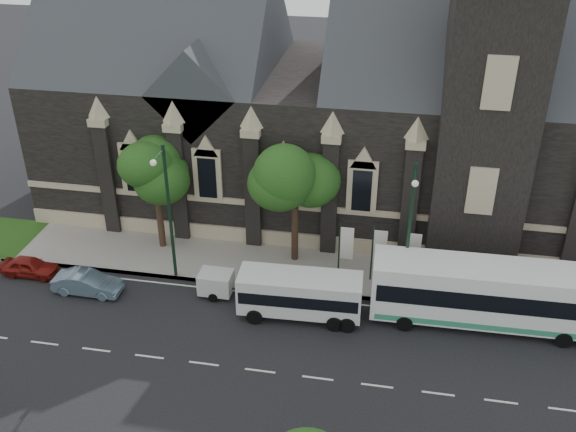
% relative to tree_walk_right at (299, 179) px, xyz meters
% --- Properties ---
extents(ground, '(160.00, 160.00, 0.00)m').
position_rel_tree_walk_right_xyz_m(ground, '(-3.21, -10.71, -5.82)').
color(ground, black).
rests_on(ground, ground).
extents(sidewalk, '(80.00, 5.00, 0.15)m').
position_rel_tree_walk_right_xyz_m(sidewalk, '(-3.21, -1.21, -5.74)').
color(sidewalk, gray).
rests_on(sidewalk, ground).
extents(museum, '(40.00, 17.70, 29.90)m').
position_rel_tree_walk_right_xyz_m(museum, '(1.90, 8.07, 2.35)').
color(museum, black).
rests_on(museum, ground).
extents(tree_walk_right, '(4.08, 4.08, 7.80)m').
position_rel_tree_walk_right_xyz_m(tree_walk_right, '(0.00, 0.00, 0.00)').
color(tree_walk_right, black).
rests_on(tree_walk_right, ground).
extents(tree_walk_left, '(3.91, 3.91, 7.64)m').
position_rel_tree_walk_right_xyz_m(tree_walk_left, '(-9.01, -0.01, -0.08)').
color(tree_walk_left, black).
rests_on(tree_walk_left, ground).
extents(street_lamp_near, '(0.36, 1.88, 9.00)m').
position_rel_tree_walk_right_xyz_m(street_lamp_near, '(6.79, -3.62, -0.71)').
color(street_lamp_near, black).
rests_on(street_lamp_near, ground).
extents(street_lamp_mid, '(0.36, 1.88, 9.00)m').
position_rel_tree_walk_right_xyz_m(street_lamp_mid, '(-7.21, -3.62, -0.71)').
color(street_lamp_mid, black).
rests_on(street_lamp_mid, ground).
extents(banner_flag_left, '(0.90, 0.10, 4.00)m').
position_rel_tree_walk_right_xyz_m(banner_flag_left, '(3.08, -1.71, -3.43)').
color(banner_flag_left, black).
rests_on(banner_flag_left, ground).
extents(banner_flag_center, '(0.90, 0.10, 4.00)m').
position_rel_tree_walk_right_xyz_m(banner_flag_center, '(5.08, -1.71, -3.43)').
color(banner_flag_center, black).
rests_on(banner_flag_center, ground).
extents(banner_flag_right, '(0.90, 0.10, 4.00)m').
position_rel_tree_walk_right_xyz_m(banner_flag_right, '(7.08, -1.71, -3.43)').
color(banner_flag_right, black).
rests_on(banner_flag_right, ground).
extents(tour_coach, '(13.04, 3.14, 3.79)m').
position_rel_tree_walk_right_xyz_m(tour_coach, '(11.53, -4.66, -3.76)').
color(tour_coach, white).
rests_on(tour_coach, ground).
extents(shuttle_bus, '(7.03, 2.70, 2.68)m').
position_rel_tree_walk_right_xyz_m(shuttle_bus, '(1.06, -5.79, -4.26)').
color(shuttle_bus, silver).
rests_on(shuttle_bus, ground).
extents(box_trailer, '(2.85, 1.67, 1.52)m').
position_rel_tree_walk_right_xyz_m(box_trailer, '(-4.21, -4.71, -4.95)').
color(box_trailer, silver).
rests_on(box_trailer, ground).
extents(sedan, '(4.16, 1.49, 1.37)m').
position_rel_tree_walk_right_xyz_m(sedan, '(-11.88, -5.92, -5.13)').
color(sedan, slate).
rests_on(sedan, ground).
extents(car_far_red, '(3.59, 1.44, 1.22)m').
position_rel_tree_walk_right_xyz_m(car_far_red, '(-16.25, -4.81, -5.21)').
color(car_far_red, maroon).
rests_on(car_far_red, ground).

